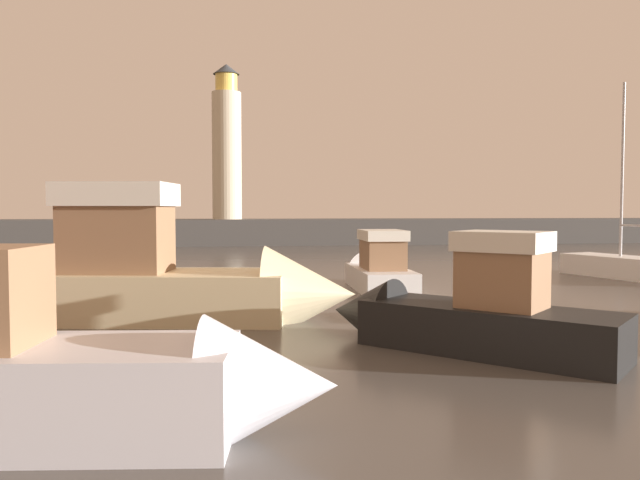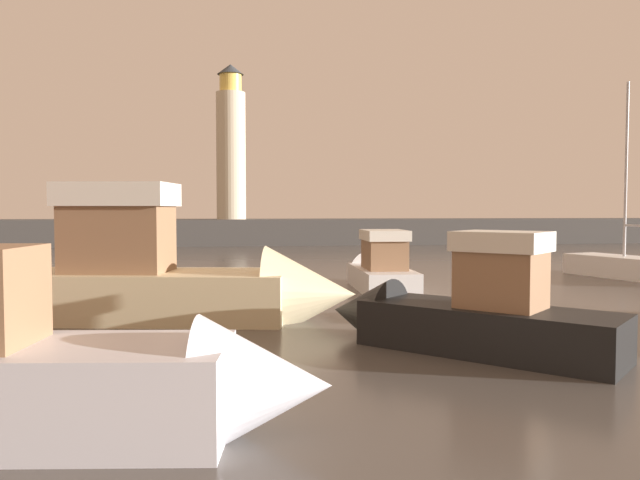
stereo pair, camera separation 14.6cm
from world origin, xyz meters
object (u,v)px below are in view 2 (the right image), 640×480
(lighthouse, at_px, (231,146))
(motorboat_5, at_px, (378,269))
(motorboat_1, at_px, (188,279))
(motorboat_3, at_px, (63,375))
(sailboat_moored, at_px, (636,267))
(motorboat_4, at_px, (452,314))

(lighthouse, height_order, motorboat_5, lighthouse)
(motorboat_1, relative_size, motorboat_3, 1.33)
(lighthouse, distance_m, sailboat_moored, 34.09)
(lighthouse, bearing_deg, sailboat_moored, -58.91)
(motorboat_4, height_order, sailboat_moored, sailboat_moored)
(lighthouse, distance_m, motorboat_1, 36.60)
(motorboat_5, distance_m, sailboat_moored, 11.50)
(motorboat_3, bearing_deg, motorboat_1, 83.98)
(motorboat_1, bearing_deg, motorboat_4, -36.05)
(lighthouse, xyz_separation_m, motorboat_3, (-1.65, -44.46, -7.33))
(motorboat_3, distance_m, sailboat_moored, 24.70)
(motorboat_5, xyz_separation_m, sailboat_moored, (11.41, 1.35, -0.19))
(lighthouse, xyz_separation_m, motorboat_5, (5.74, -29.81, -7.46))
(motorboat_4, bearing_deg, motorboat_5, 85.97)
(motorboat_1, bearing_deg, motorboat_3, -96.02)
(sailboat_moored, bearing_deg, motorboat_3, -139.60)
(motorboat_4, xyz_separation_m, sailboat_moored, (12.14, 11.64, -0.23))
(motorboat_1, relative_size, motorboat_4, 1.66)
(motorboat_3, height_order, motorboat_4, motorboat_4)
(motorboat_1, distance_m, sailboat_moored, 19.40)
(lighthouse, height_order, motorboat_3, lighthouse)
(motorboat_5, bearing_deg, motorboat_3, -116.77)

